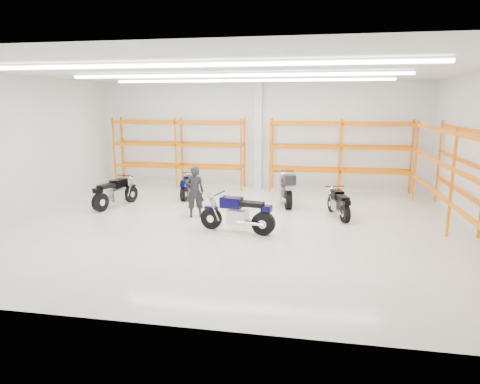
% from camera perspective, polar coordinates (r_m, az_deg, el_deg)
% --- Properties ---
extents(ground, '(14.00, 14.00, 0.00)m').
position_cam_1_polar(ground, '(12.90, -1.26, -4.44)').
color(ground, beige).
rests_on(ground, ground).
extents(room_shell, '(14.02, 12.02, 4.51)m').
position_cam_1_polar(room_shell, '(12.41, -1.30, 10.30)').
color(room_shell, white).
rests_on(room_shell, ground).
extents(motorcycle_main, '(2.23, 0.86, 1.11)m').
position_cam_1_polar(motorcycle_main, '(12.06, 0.02, -3.04)').
color(motorcycle_main, black).
rests_on(motorcycle_main, ground).
extents(motorcycle_back_a, '(0.94, 2.11, 1.06)m').
position_cam_1_polar(motorcycle_back_a, '(15.60, -16.46, -0.19)').
color(motorcycle_back_a, black).
rests_on(motorcycle_back_a, ground).
extents(motorcycle_back_b, '(0.62, 1.87, 0.92)m').
position_cam_1_polar(motorcycle_back_b, '(16.60, -7.00, 0.67)').
color(motorcycle_back_b, black).
rests_on(motorcycle_back_b, ground).
extents(motorcycle_back_c, '(0.93, 2.40, 1.24)m').
position_cam_1_polar(motorcycle_back_c, '(15.37, 6.16, 0.42)').
color(motorcycle_back_c, black).
rests_on(motorcycle_back_c, ground).
extents(motorcycle_back_d, '(0.78, 1.87, 0.94)m').
position_cam_1_polar(motorcycle_back_d, '(13.99, 13.06, -1.61)').
color(motorcycle_back_d, black).
rests_on(motorcycle_back_d, ground).
extents(standing_man, '(0.71, 0.59, 1.66)m').
position_cam_1_polar(standing_man, '(13.71, -6.06, 0.03)').
color(standing_man, black).
rests_on(standing_man, ground).
extents(structural_column, '(0.32, 0.32, 4.50)m').
position_cam_1_polar(structural_column, '(18.17, 2.45, 7.50)').
color(structural_column, white).
rests_on(structural_column, ground).
extents(pallet_racking_back_left, '(5.67, 0.87, 3.00)m').
position_cam_1_polar(pallet_racking_back_left, '(18.66, -8.17, 6.07)').
color(pallet_racking_back_left, '#FF6300').
rests_on(pallet_racking_back_left, ground).
extents(pallet_racking_back_right, '(5.67, 0.87, 3.00)m').
position_cam_1_polar(pallet_racking_back_right, '(17.72, 13.28, 5.58)').
color(pallet_racking_back_right, '#FF6300').
rests_on(pallet_racking_back_right, ground).
extents(pallet_racking_side, '(0.87, 9.07, 3.00)m').
position_cam_1_polar(pallet_racking_side, '(12.88, 28.24, 2.39)').
color(pallet_racking_side, '#FF6300').
rests_on(pallet_racking_side, ground).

